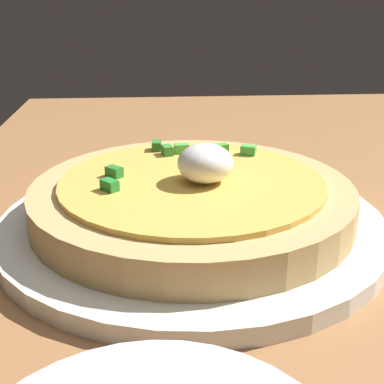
% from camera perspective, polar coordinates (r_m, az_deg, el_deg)
% --- Properties ---
extents(dining_table, '(1.20, 0.72, 0.02)m').
position_cam_1_polar(dining_table, '(0.40, 18.66, -8.98)').
color(dining_table, '#94633B').
rests_on(dining_table, ground).
extents(plate, '(0.30, 0.30, 0.01)m').
position_cam_1_polar(plate, '(0.42, -0.00, -3.39)').
color(plate, silver).
rests_on(plate, dining_table).
extents(pizza, '(0.25, 0.25, 0.06)m').
position_cam_1_polar(pizza, '(0.41, 0.03, -0.58)').
color(pizza, tan).
rests_on(pizza, plate).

